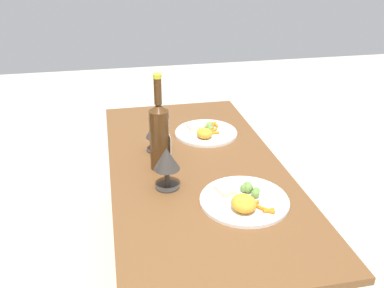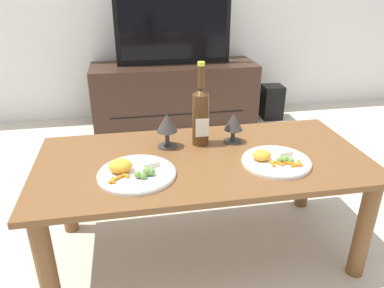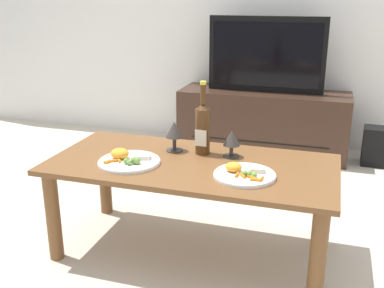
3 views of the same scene
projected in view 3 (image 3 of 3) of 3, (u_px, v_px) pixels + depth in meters
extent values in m
plane|color=beige|center=(192.00, 250.00, 2.33)|extent=(6.40, 6.40, 0.00)
cube|color=brown|center=(192.00, 165.00, 2.18)|extent=(1.37, 0.66, 0.03)
cylinder|color=brown|center=(53.00, 216.00, 2.19)|extent=(0.07, 0.07, 0.46)
cylinder|color=brown|center=(318.00, 259.00, 1.84)|extent=(0.07, 0.07, 0.46)
cylinder|color=brown|center=(105.00, 176.00, 2.67)|extent=(0.07, 0.07, 0.46)
cylinder|color=brown|center=(322.00, 204.00, 2.32)|extent=(0.07, 0.07, 0.46)
cube|color=#382319|center=(263.00, 122.00, 3.69)|extent=(1.34, 0.43, 0.51)
cube|color=black|center=(258.00, 142.00, 3.53)|extent=(1.07, 0.01, 0.01)
cube|color=black|center=(266.00, 55.00, 3.52)|extent=(0.91, 0.04, 0.58)
cube|color=black|center=(266.00, 55.00, 3.50)|extent=(0.84, 0.01, 0.49)
cube|color=black|center=(374.00, 146.00, 3.45)|extent=(0.18, 0.18, 0.29)
cylinder|color=#4C2D14|center=(203.00, 132.00, 2.26)|extent=(0.07, 0.07, 0.23)
cone|color=#4C2D14|center=(203.00, 106.00, 2.22)|extent=(0.07, 0.07, 0.03)
cylinder|color=#4C2D14|center=(203.00, 94.00, 2.20)|extent=(0.03, 0.03, 0.10)
cylinder|color=yellow|center=(203.00, 83.00, 2.18)|extent=(0.03, 0.03, 0.02)
cube|color=silver|center=(201.00, 138.00, 2.23)|extent=(0.06, 0.00, 0.08)
cylinder|color=#38332D|center=(175.00, 150.00, 2.33)|extent=(0.09, 0.09, 0.01)
cylinder|color=#38332D|center=(174.00, 143.00, 2.32)|extent=(0.02, 0.02, 0.07)
cone|color=#38332D|center=(174.00, 130.00, 2.30)|extent=(0.09, 0.09, 0.08)
cylinder|color=#38332D|center=(231.00, 156.00, 2.25)|extent=(0.08, 0.08, 0.01)
cylinder|color=#38332D|center=(231.00, 150.00, 2.24)|extent=(0.02, 0.02, 0.05)
cone|color=#38332D|center=(232.00, 138.00, 2.22)|extent=(0.08, 0.08, 0.08)
cylinder|color=white|center=(129.00, 162.00, 2.16)|extent=(0.30, 0.30, 0.01)
torus|color=white|center=(129.00, 161.00, 2.16)|extent=(0.29, 0.29, 0.01)
ellipsoid|color=orange|center=(120.00, 153.00, 2.19)|extent=(0.09, 0.08, 0.05)
cube|color=beige|center=(144.00, 157.00, 2.19)|extent=(0.08, 0.07, 0.02)
cylinder|color=orange|center=(119.00, 160.00, 2.15)|extent=(0.03, 0.04, 0.01)
cylinder|color=orange|center=(115.00, 161.00, 2.15)|extent=(0.04, 0.03, 0.01)
cylinder|color=orange|center=(108.00, 162.00, 2.13)|extent=(0.02, 0.04, 0.01)
cylinder|color=orange|center=(107.00, 162.00, 2.13)|extent=(0.03, 0.03, 0.01)
sphere|color=olive|center=(137.00, 160.00, 2.13)|extent=(0.03, 0.03, 0.03)
sphere|color=olive|center=(134.00, 160.00, 2.12)|extent=(0.03, 0.03, 0.03)
sphere|color=olive|center=(137.00, 161.00, 2.11)|extent=(0.03, 0.03, 0.03)
sphere|color=olive|center=(126.00, 161.00, 2.12)|extent=(0.03, 0.03, 0.03)
sphere|color=olive|center=(129.00, 163.00, 2.10)|extent=(0.02, 0.02, 0.02)
cylinder|color=white|center=(245.00, 176.00, 2.00)|extent=(0.28, 0.28, 0.01)
torus|color=white|center=(245.00, 174.00, 2.00)|extent=(0.27, 0.27, 0.01)
ellipsoid|color=orange|center=(234.00, 167.00, 2.03)|extent=(0.07, 0.07, 0.04)
cube|color=beige|center=(258.00, 169.00, 2.03)|extent=(0.07, 0.06, 0.02)
cylinder|color=orange|center=(255.00, 180.00, 1.93)|extent=(0.04, 0.01, 0.01)
cylinder|color=orange|center=(261.00, 179.00, 1.93)|extent=(0.02, 0.04, 0.01)
cylinder|color=orange|center=(253.00, 178.00, 1.95)|extent=(0.04, 0.03, 0.01)
cylinder|color=orange|center=(251.00, 176.00, 1.97)|extent=(0.03, 0.04, 0.01)
cylinder|color=orange|center=(252.00, 176.00, 1.96)|extent=(0.04, 0.02, 0.01)
cylinder|color=orange|center=(243.00, 176.00, 1.97)|extent=(0.03, 0.04, 0.01)
cylinder|color=orange|center=(237.00, 175.00, 1.98)|extent=(0.01, 0.04, 0.01)
sphere|color=olive|center=(253.00, 174.00, 1.96)|extent=(0.03, 0.03, 0.03)
sphere|color=olive|center=(254.00, 175.00, 1.95)|extent=(0.02, 0.02, 0.02)
sphere|color=olive|center=(250.00, 173.00, 1.97)|extent=(0.03, 0.03, 0.03)
sphere|color=olive|center=(245.00, 173.00, 1.98)|extent=(0.03, 0.03, 0.03)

